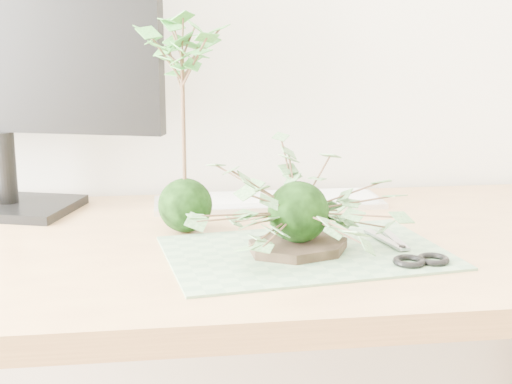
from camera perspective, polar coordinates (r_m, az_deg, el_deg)
desk at (r=1.22m, az=-0.11°, el=-7.70°), size 1.60×0.70×0.74m
cutting_mat at (r=1.11m, az=4.03°, el=-4.85°), size 0.46×0.34×0.00m
stone_dish at (r=1.11m, az=3.37°, el=-4.35°), size 0.21×0.21×0.01m
ivy_kokedama at (r=1.09m, az=3.44°, el=0.67°), size 0.30×0.30×0.19m
maple_kokedama at (r=1.19m, az=-5.92°, el=9.50°), size 0.25×0.25×0.39m
keyboard at (r=1.42m, az=1.01°, el=-0.71°), size 0.45×0.13×0.02m
scissors at (r=1.10m, az=12.34°, el=-4.98°), size 0.09×0.20×0.01m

